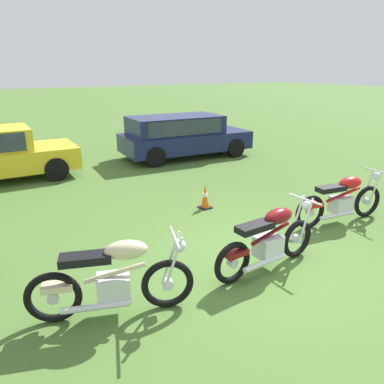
# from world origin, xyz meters

# --- Properties ---
(ground_plane) EXTENTS (120.00, 120.00, 0.00)m
(ground_plane) POSITION_xyz_m (0.00, 0.00, 0.00)
(ground_plane) COLOR #476B2D
(motorcycle_cream) EXTENTS (1.96, 0.98, 1.02)m
(motorcycle_cream) POSITION_xyz_m (-2.48, 0.04, 0.49)
(motorcycle_cream) COLOR black
(motorcycle_cream) RESTS_ON ground
(motorcycle_maroon) EXTENTS (2.01, 0.64, 1.02)m
(motorcycle_maroon) POSITION_xyz_m (-0.09, -0.17, 0.48)
(motorcycle_maroon) COLOR black
(motorcycle_maroon) RESTS_ON ground
(motorcycle_red) EXTENTS (2.14, 0.68, 1.02)m
(motorcycle_red) POSITION_xyz_m (2.41, 0.39, 0.48)
(motorcycle_red) COLOR black
(motorcycle_red) RESTS_ON ground
(car_navy) EXTENTS (4.52, 2.22, 1.43)m
(car_navy) POSITION_xyz_m (2.67, 7.03, 0.84)
(car_navy) COLOR #161E4C
(car_navy) RESTS_ON ground
(traffic_cone) EXTENTS (0.25, 0.25, 0.57)m
(traffic_cone) POSITION_xyz_m (0.57, 2.49, 0.26)
(traffic_cone) COLOR #EA590F
(traffic_cone) RESTS_ON ground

